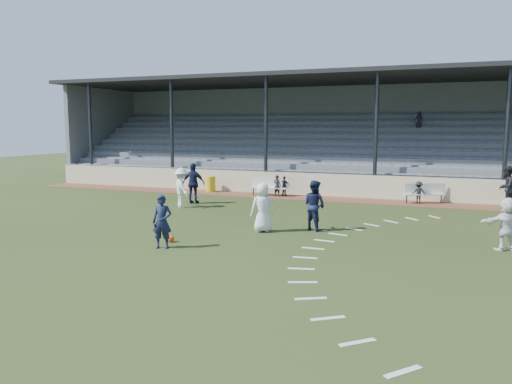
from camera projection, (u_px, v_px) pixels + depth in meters
ground at (228, 241)px, 16.21m from camera, size 90.00×90.00×0.00m
cinder_track at (312, 198)px, 25.91m from camera, size 34.00×2.00×0.02m
retaining_wall at (317, 185)px, 26.80m from camera, size 34.00×0.18×1.20m
bench_left at (269, 185)px, 26.74m from camera, size 2.02×0.58×0.95m
bench_right at (424, 191)px, 24.13m from camera, size 1.99×1.24×0.95m
trash_bin at (211, 184)px, 28.39m from camera, size 0.55×0.55×0.87m
football at (171, 239)px, 16.02m from camera, size 0.23×0.23×0.23m
player_white_lead at (263, 208)px, 17.51m from camera, size 1.01×0.95×1.74m
player_navy_lead at (162, 222)px, 15.13m from camera, size 0.68×0.55×1.64m
player_navy_mid at (314, 205)px, 17.83m from camera, size 1.09×1.01×1.80m
player_white_wing at (182, 188)px, 22.83m from camera, size 1.33×1.27×1.81m
player_navy_wing at (194, 183)px, 24.01m from camera, size 1.18×0.57×1.96m
player_white_back at (507, 224)px, 14.89m from camera, size 1.53×1.13×1.60m
official at (506, 188)px, 22.22m from camera, size 1.11×1.19×1.96m
sub_left_near at (277, 186)px, 26.40m from camera, size 0.45×0.34×1.14m
sub_left_far at (284, 186)px, 26.61m from camera, size 0.62×0.27×1.05m
sub_right at (419, 192)px, 23.94m from camera, size 0.77×0.57×1.07m
grandstand at (337, 151)px, 30.94m from camera, size 34.60×9.00×6.61m
penalty_arc at (355, 252)px, 14.72m from camera, size 3.89×14.63×0.01m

